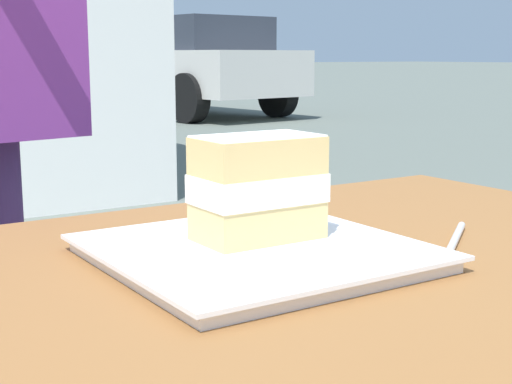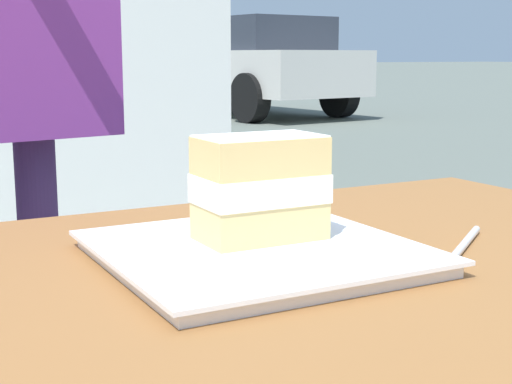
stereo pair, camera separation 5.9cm
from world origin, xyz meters
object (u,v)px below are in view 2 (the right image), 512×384
at_px(dessert_plate, 256,253).
at_px(cake_slice, 260,188).
at_px(parked_car_near, 246,64).
at_px(dessert_fork, 460,250).

distance_m(dessert_plate, cake_slice, 0.06).
height_order(dessert_plate, parked_car_near, parked_car_near).
relative_size(dessert_fork, parked_car_near, 0.03).
bearing_deg(cake_slice, dessert_plate, -127.27).
distance_m(dessert_plate, parked_car_near, 10.96).
bearing_deg(dessert_fork, dessert_plate, 159.33).
bearing_deg(dessert_plate, parked_car_near, 62.55).
height_order(cake_slice, dessert_fork, cake_slice).
bearing_deg(dessert_plate, cake_slice, 52.73).
xyz_separation_m(dessert_fork, parked_car_near, (4.86, 9.80, 0.06)).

